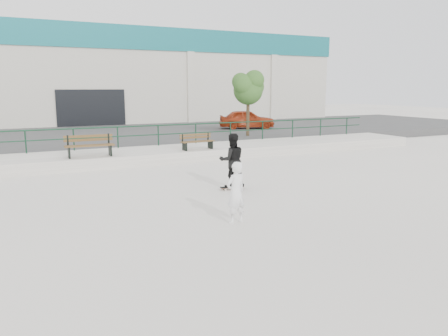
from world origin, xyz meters
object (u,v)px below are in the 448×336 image
skateboard (232,187)px  standing_skater (232,160)px  bench_left (89,146)px  red_car (247,119)px  bench_right (197,142)px  tree (248,87)px  seated_skater (236,193)px

skateboard → standing_skater: size_ratio=0.45×
bench_left → red_car: size_ratio=0.52×
bench_right → tree: size_ratio=0.42×
bench_left → seated_skater: (2.00, -9.32, -0.17)m
bench_right → skateboard: size_ratio=2.05×
tree → seated_skater: tree is taller
standing_skater → seated_skater: standing_skater is taller
bench_left → red_car: 14.59m
tree → bench_left: bearing=-157.0°
skateboard → seated_skater: bearing=-109.8°
red_car → bench_right: bearing=159.0°
tree → skateboard: size_ratio=4.82×
seated_skater → red_car: bearing=-133.9°
tree → seated_skater: (-7.88, -13.50, -2.60)m
bench_right → standing_skater: (-1.26, -6.02, 0.12)m
bench_left → seated_skater: 9.53m
bench_right → red_car: bearing=44.5°
bench_right → tree: 7.02m
tree → skateboard: bearing=-121.7°
red_car → tree: bearing=172.1°
bench_right → seated_skater: 9.74m
skateboard → standing_skater: 0.91m
bench_left → skateboard: bearing=-57.2°
bench_left → bench_right: bearing=2.1°
bench_left → bench_right: 4.84m
bench_right → seated_skater: (-2.84, -9.31, -0.09)m
red_car → seated_skater: bearing=170.4°
bench_left → tree: bearing=25.1°
bench_right → bench_left: bearing=175.5°
tree → bench_right: bearing=-140.3°
red_car → skateboard: red_car is taller
bench_left → skateboard: size_ratio=2.51×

